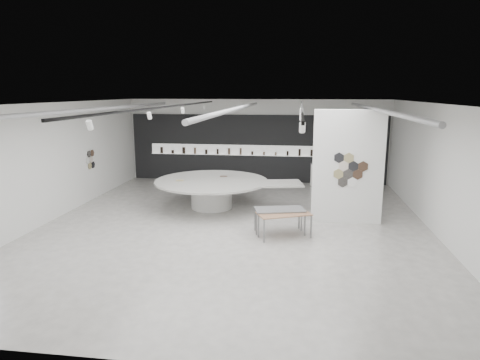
# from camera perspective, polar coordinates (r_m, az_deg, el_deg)

# --- Properties ---
(room) EXTENTS (12.02, 14.02, 3.82)m
(room) POSITION_cam_1_polar(r_m,az_deg,el_deg) (13.02, -1.24, 2.56)
(room) COLOR #BAB6AF
(room) RESTS_ON ground
(back_wall_display) EXTENTS (11.80, 0.27, 3.10)m
(back_wall_display) POSITION_cam_1_polar(r_m,az_deg,el_deg) (19.90, 1.98, 4.20)
(back_wall_display) COLOR black
(back_wall_display) RESTS_ON ground
(partition_column) EXTENTS (2.20, 0.38, 3.60)m
(partition_column) POSITION_cam_1_polar(r_m,az_deg,el_deg) (13.97, 14.16, 1.70)
(partition_column) COLOR white
(partition_column) RESTS_ON ground
(display_island) EXTENTS (5.70, 4.77, 1.04)m
(display_island) POSITION_cam_1_polar(r_m,az_deg,el_deg) (15.42, -3.50, -1.32)
(display_island) COLOR white
(display_island) RESTS_ON ground
(sample_table_wood) EXTENTS (1.68, 1.29, 0.71)m
(sample_table_wood) POSITION_cam_1_polar(r_m,az_deg,el_deg) (12.43, 5.86, -4.66)
(sample_table_wood) COLOR #986B4E
(sample_table_wood) RESTS_ON ground
(sample_table_stone) EXTENTS (1.59, 1.07, 0.75)m
(sample_table_stone) POSITION_cam_1_polar(r_m,az_deg,el_deg) (12.72, 5.31, -4.13)
(sample_table_stone) COLOR slate
(sample_table_stone) RESTS_ON ground
(kitchen_counter) EXTENTS (1.84, 0.89, 1.39)m
(kitchen_counter) POSITION_cam_1_polar(r_m,az_deg,el_deg) (19.61, 11.99, 0.76)
(kitchen_counter) COLOR white
(kitchen_counter) RESTS_ON ground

